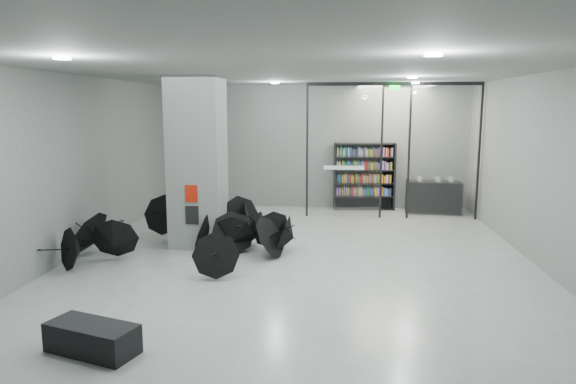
# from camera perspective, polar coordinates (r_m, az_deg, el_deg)

# --- Properties ---
(room) EXTENTS (14.00, 14.02, 4.01)m
(room) POSITION_cam_1_polar(r_m,az_deg,el_deg) (10.07, 0.91, 6.71)
(room) COLOR gray
(room) RESTS_ON ground
(column) EXTENTS (1.20, 1.20, 4.00)m
(column) POSITION_cam_1_polar(r_m,az_deg,el_deg) (12.54, -9.86, 3.23)
(column) COLOR slate
(column) RESTS_ON ground
(fire_cabinet) EXTENTS (0.28, 0.04, 0.38)m
(fire_cabinet) POSITION_cam_1_polar(r_m,az_deg,el_deg) (12.03, -10.54, -0.17)
(fire_cabinet) COLOR #A50A07
(fire_cabinet) RESTS_ON column
(info_panel) EXTENTS (0.30, 0.03, 0.42)m
(info_panel) POSITION_cam_1_polar(r_m,az_deg,el_deg) (12.12, -10.47, -2.50)
(info_panel) COLOR black
(info_panel) RESTS_ON column
(exit_sign) EXTENTS (0.30, 0.06, 0.15)m
(exit_sign) POSITION_cam_1_polar(r_m,az_deg,el_deg) (15.42, 11.60, 11.08)
(exit_sign) COLOR #0CE533
(exit_sign) RESTS_ON room
(glass_partition) EXTENTS (5.06, 0.08, 4.00)m
(glass_partition) POSITION_cam_1_polar(r_m,az_deg,el_deg) (15.65, 11.29, 5.06)
(glass_partition) COLOR silver
(glass_partition) RESTS_ON ground
(bench) EXTENTS (1.37, 0.90, 0.41)m
(bench) POSITION_cam_1_polar(r_m,az_deg,el_deg) (7.81, -20.64, -14.74)
(bench) COLOR black
(bench) RESTS_ON ground
(bookshelf) EXTENTS (1.98, 0.50, 2.15)m
(bookshelf) POSITION_cam_1_polar(r_m,az_deg,el_deg) (16.95, 8.34, 1.70)
(bookshelf) COLOR black
(bookshelf) RESTS_ON ground
(shop_counter) EXTENTS (1.73, 0.82, 1.01)m
(shop_counter) POSITION_cam_1_polar(r_m,az_deg,el_deg) (16.85, 15.61, -0.56)
(shop_counter) COLOR black
(shop_counter) RESTS_ON ground
(umbrella_cluster) EXTENTS (5.38, 4.34, 1.34)m
(umbrella_cluster) POSITION_cam_1_polar(r_m,az_deg,el_deg) (12.20, -9.26, -5.01)
(umbrella_cluster) COLOR black
(umbrella_cluster) RESTS_ON ground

